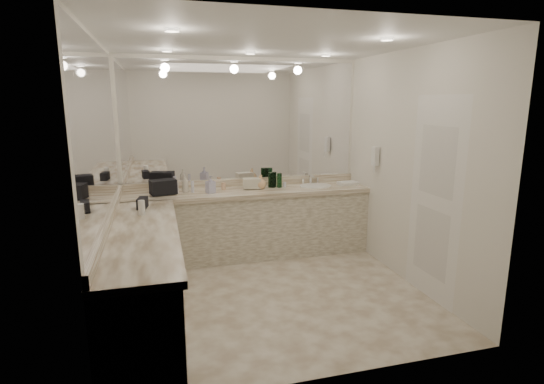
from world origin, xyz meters
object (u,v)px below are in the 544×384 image
object	(u,v)px
soap_bottle_a	(185,184)
soap_bottle_b	(210,184)
cream_cosmetic_case	(252,184)
hand_towel	(348,183)
black_toiletry_bag	(163,188)
wall_phone	(375,156)
soap_bottle_c	(261,182)
sink	(316,186)

from	to	relation	value
soap_bottle_a	soap_bottle_b	size ratio (longest dim) A/B	1.01
cream_cosmetic_case	hand_towel	bearing A→B (deg)	5.03
black_toiletry_bag	soap_bottle_b	world-z (taller)	soap_bottle_b
wall_phone	soap_bottle_c	bearing A→B (deg)	159.20
sink	black_toiletry_bag	distance (m)	2.02
hand_towel	soap_bottle_b	world-z (taller)	soap_bottle_b
cream_cosmetic_case	soap_bottle_a	size ratio (longest dim) A/B	1.03
hand_towel	soap_bottle_c	bearing A→B (deg)	178.35
sink	soap_bottle_a	distance (m)	1.75
cream_cosmetic_case	soap_bottle_a	xyz separation A→B (m)	(-0.86, 0.01, 0.05)
wall_phone	soap_bottle_a	xyz separation A→B (m)	(-2.35, 0.56, -0.34)
wall_phone	sink	bearing A→B (deg)	140.43
cream_cosmetic_case	wall_phone	bearing A→B (deg)	-12.56
wall_phone	black_toiletry_bag	size ratio (longest dim) A/B	0.78
black_toiletry_bag	hand_towel	distance (m)	2.49
sink	hand_towel	distance (m)	0.47
black_toiletry_bag	soap_bottle_c	xyz separation A→B (m)	(1.25, 0.04, 0.01)
wall_phone	hand_towel	distance (m)	0.66
sink	soap_bottle_b	world-z (taller)	soap_bottle_b
black_toiletry_bag	soap_bottle_c	bearing A→B (deg)	1.81
hand_towel	soap_bottle_a	size ratio (longest dim) A/B	1.14
black_toiletry_bag	soap_bottle_a	world-z (taller)	soap_bottle_a
cream_cosmetic_case	black_toiletry_bag	bearing A→B (deg)	-168.77
soap_bottle_a	wall_phone	bearing A→B (deg)	-13.52
wall_phone	black_toiletry_bag	xyz separation A→B (m)	(-2.62, 0.48, -0.36)
sink	cream_cosmetic_case	bearing A→B (deg)	176.70
sink	cream_cosmetic_case	distance (m)	0.88
black_toiletry_bag	cream_cosmetic_case	world-z (taller)	black_toiletry_bag
soap_bottle_a	cream_cosmetic_case	bearing A→B (deg)	-0.92
hand_towel	soap_bottle_b	xyz separation A→B (m)	(-1.91, -0.05, 0.09)
wall_phone	soap_bottle_b	distance (m)	2.12
sink	soap_bottle_b	size ratio (longest dim) A/B	1.99
black_toiletry_bag	cream_cosmetic_case	xyz separation A→B (m)	(1.14, 0.07, -0.02)
soap_bottle_b	soap_bottle_c	distance (m)	0.68
wall_phone	black_toiletry_bag	bearing A→B (deg)	169.59
sink	soap_bottle_c	size ratio (longest dim) A/B	2.36
soap_bottle_a	soap_bottle_c	xyz separation A→B (m)	(0.98, -0.04, -0.02)
wall_phone	soap_bottle_c	distance (m)	1.51
wall_phone	cream_cosmetic_case	distance (m)	1.63
hand_towel	soap_bottle_c	size ratio (longest dim) A/B	1.37
hand_towel	soap_bottle_b	distance (m)	1.91
soap_bottle_b	soap_bottle_c	xyz separation A→B (m)	(0.67, 0.09, -0.02)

